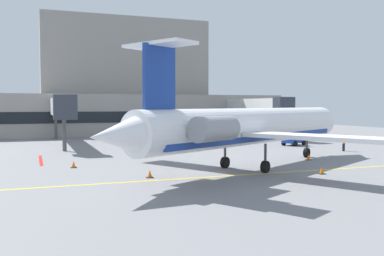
# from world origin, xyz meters

# --- Properties ---
(ground) EXTENTS (120.00, 120.00, 0.11)m
(ground) POSITION_xyz_m (-0.00, 0.00, -0.05)
(ground) COLOR slate
(terminal_building) EXTENTS (60.98, 14.79, 20.49)m
(terminal_building) POSITION_xyz_m (1.79, 48.01, 7.54)
(terminal_building) COLOR gray
(terminal_building) RESTS_ON ground
(jet_bridge_west) EXTENTS (2.40, 18.15, 6.17)m
(jet_bridge_west) POSITION_xyz_m (20.62, 30.20, 4.79)
(jet_bridge_west) COLOR silver
(jet_bridge_west) RESTS_ON ground
(jet_bridge_east) EXTENTS (2.40, 22.63, 6.17)m
(jet_bridge_east) POSITION_xyz_m (-8.99, 27.93, 4.80)
(jet_bridge_east) COLOR silver
(jet_bridge_east) RESTS_ON ground
(regional_jet) EXTENTS (28.35, 21.92, 8.84)m
(regional_jet) POSITION_xyz_m (3.81, 1.18, 3.36)
(regional_jet) COLOR white
(regional_jet) RESTS_ON ground
(baggage_tug) EXTENTS (3.56, 3.01, 2.17)m
(baggage_tug) POSITION_xyz_m (18.20, 16.97, 0.97)
(baggage_tug) COLOR #19389E
(baggage_tug) RESTS_ON ground
(pushback_tractor) EXTENTS (2.64, 3.82, 2.10)m
(pushback_tractor) POSITION_xyz_m (3.08, 26.92, 0.96)
(pushback_tractor) COLOR #1E4CB2
(pushback_tractor) RESTS_ON ground
(fuel_tank) EXTENTS (7.77, 3.29, 2.91)m
(fuel_tank) POSITION_xyz_m (11.41, 30.72, 1.61)
(fuel_tank) COLOR white
(fuel_tank) RESTS_ON ground
(marshaller) EXTENTS (0.80, 0.40, 1.88)m
(marshaller) POSITION_xyz_m (19.86, 9.49, 0.95)
(marshaller) COLOR #191E33
(marshaller) RESTS_ON ground
(safety_cone_alpha) EXTENTS (0.47, 0.47, 0.55)m
(safety_cone_alpha) POSITION_xyz_m (-9.18, 6.84, 0.25)
(safety_cone_alpha) COLOR orange
(safety_cone_alpha) RESTS_ON ground
(safety_cone_bravo) EXTENTS (0.47, 0.47, 0.55)m
(safety_cone_bravo) POSITION_xyz_m (7.73, -2.77, 0.25)
(safety_cone_bravo) COLOR orange
(safety_cone_bravo) RESTS_ON ground
(safety_cone_charlie) EXTENTS (0.47, 0.47, 0.55)m
(safety_cone_charlie) POSITION_xyz_m (11.63, 4.35, 0.25)
(safety_cone_charlie) COLOR orange
(safety_cone_charlie) RESTS_ON ground
(safety_cone_delta) EXTENTS (0.47, 0.47, 0.55)m
(safety_cone_delta) POSITION_xyz_m (-4.60, 0.06, 0.25)
(safety_cone_delta) COLOR orange
(safety_cone_delta) RESTS_ON ground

